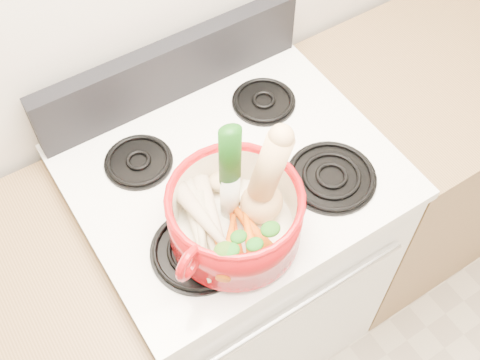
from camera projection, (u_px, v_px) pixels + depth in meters
stove_body at (234, 259)px, 1.91m from camera, size 0.76×0.65×0.92m
cooktop at (232, 171)px, 1.52m from camera, size 0.78×0.67×0.03m
control_backsplash at (171, 70)px, 1.58m from camera, size 0.76×0.05×0.18m
oven_handle at (306, 302)px, 1.48m from camera, size 0.60×0.02×0.02m
counter_right at (475, 123)px, 2.25m from camera, size 1.36×0.65×0.90m
burner_front_left at (199, 250)px, 1.36m from camera, size 0.22×0.22×0.02m
burner_front_right at (332, 176)px, 1.48m from camera, size 0.22×0.22×0.02m
burner_back_left at (138, 161)px, 1.51m from camera, size 0.17×0.17×0.02m
burner_back_right at (264, 100)px, 1.63m from camera, size 0.17×0.17×0.02m
dutch_oven at (235, 216)px, 1.32m from camera, size 0.40×0.40×0.15m
pot_handle_left at (189, 263)px, 1.20m from camera, size 0.08×0.05×0.08m
pot_handle_right at (275, 151)px, 1.36m from camera, size 0.08×0.05×0.08m
squash at (262, 182)px, 1.27m from camera, size 0.17×0.11×0.27m
leek at (229, 172)px, 1.25m from camera, size 0.06×0.07×0.31m
ginger at (224, 181)px, 1.40m from camera, size 0.10×0.08×0.04m
parsnip_0 at (208, 226)px, 1.33m from camera, size 0.11×0.25×0.07m
parsnip_1 at (201, 240)px, 1.30m from camera, size 0.10×0.20×0.06m
parsnip_2 at (213, 217)px, 1.32m from camera, size 0.09×0.21×0.06m
parsnip_3 at (201, 226)px, 1.31m from camera, size 0.11×0.16×0.05m
parsnip_4 at (202, 210)px, 1.33m from camera, size 0.05×0.21×0.06m
parsnip_5 at (206, 222)px, 1.30m from camera, size 0.07×0.24×0.06m
carrot_0 at (234, 231)px, 1.33m from camera, size 0.09×0.14×0.04m
carrot_1 at (220, 247)px, 1.29m from camera, size 0.07×0.16×0.04m
carrot_2 at (245, 221)px, 1.33m from camera, size 0.04×0.18×0.05m
carrot_3 at (229, 247)px, 1.28m from camera, size 0.13×0.14×0.05m
carrot_4 at (248, 233)px, 1.30m from camera, size 0.09×0.15×0.04m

